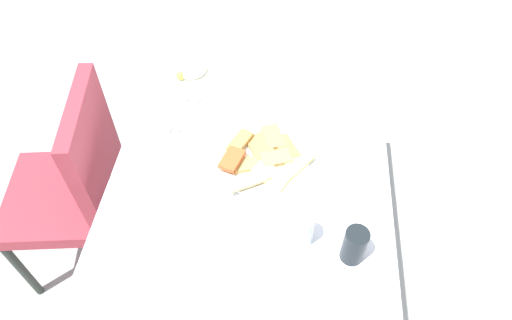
{
  "coord_description": "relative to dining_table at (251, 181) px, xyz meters",
  "views": [
    {
      "loc": [
        -0.93,
        -0.11,
        1.92
      ],
      "look_at": [
        0.01,
        -0.02,
        0.76
      ],
      "focal_mm": 32.68,
      "sensor_mm": 36.0,
      "label": 1
    }
  ],
  "objects": [
    {
      "name": "soda_can",
      "position": [
        -0.29,
        -0.32,
        0.13
      ],
      "size": [
        0.09,
        0.09,
        0.12
      ],
      "primitive_type": "cylinder",
      "rotation": [
        0.0,
        0.0,
        2.15
      ],
      "color": "black",
      "rests_on": "dining_table"
    },
    {
      "name": "pide_platter",
      "position": [
        0.03,
        -0.04,
        0.09
      ],
      "size": [
        0.31,
        0.32,
        0.05
      ],
      "color": "white",
      "rests_on": "dining_table"
    },
    {
      "name": "salad_plate_greens",
      "position": [
        0.45,
        0.29,
        0.09
      ],
      "size": [
        0.22,
        0.22,
        0.05
      ],
      "color": "white",
      "rests_on": "dining_table"
    },
    {
      "name": "fork",
      "position": [
        0.21,
        0.25,
        0.08
      ],
      "size": [
        0.18,
        0.07,
        0.0
      ],
      "primitive_type": "cube",
      "rotation": [
        0.0,
        0.0,
        -0.28
      ],
      "color": "silver",
      "rests_on": "paper_napkin"
    },
    {
      "name": "paper_napkin",
      "position": [
        0.21,
        0.27,
        0.08
      ],
      "size": [
        0.17,
        0.17,
        0.0
      ],
      "primitive_type": "cube",
      "rotation": [
        0.0,
        0.0,
        -0.27
      ],
      "color": "white",
      "rests_on": "dining_table"
    },
    {
      "name": "dining_chair",
      "position": [
        0.03,
        0.66,
        -0.13
      ],
      "size": [
        0.48,
        0.48,
        0.92
      ],
      "color": "#A4313D",
      "rests_on": "ground_plane"
    },
    {
      "name": "drinking_glass",
      "position": [
        -0.25,
        -0.17,
        0.13
      ],
      "size": [
        0.06,
        0.06,
        0.11
      ],
      "primitive_type": "cylinder",
      "color": "silver",
      "rests_on": "dining_table"
    },
    {
      "name": "dining_table",
      "position": [
        0.0,
        0.0,
        0.0
      ],
      "size": [
        1.22,
        0.89,
        0.73
      ],
      "color": "white",
      "rests_on": "ground_plane"
    },
    {
      "name": "spoon",
      "position": [
        0.21,
        0.29,
        0.08
      ],
      "size": [
        0.19,
        0.05,
        0.0
      ],
      "primitive_type": "cube",
      "rotation": [
        0.0,
        0.0,
        -0.19
      ],
      "color": "silver",
      "rests_on": "paper_napkin"
    },
    {
      "name": "ground_plane",
      "position": [
        0.0,
        0.0,
        -0.66
      ],
      "size": [
        6.0,
        6.0,
        0.0
      ],
      "primitive_type": "plane",
      "color": "#A5A8A6"
    }
  ]
}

